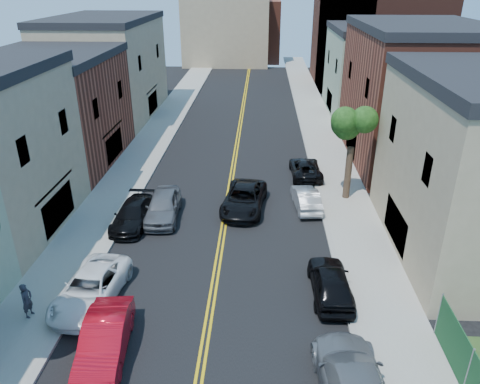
# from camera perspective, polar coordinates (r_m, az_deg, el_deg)

# --- Properties ---
(sidewalk_left) EXTENTS (3.20, 100.00, 0.15)m
(sidewalk_left) POSITION_cam_1_polar(r_m,az_deg,el_deg) (41.75, -11.39, 5.70)
(sidewalk_left) COLOR gray
(sidewalk_left) RESTS_ON ground
(sidewalk_right) EXTENTS (3.20, 100.00, 0.15)m
(sidewalk_right) POSITION_cam_1_polar(r_m,az_deg,el_deg) (40.94, 10.72, 5.37)
(sidewalk_right) COLOR gray
(sidewalk_right) RESTS_ON ground
(curb_left) EXTENTS (0.30, 100.00, 0.15)m
(curb_left) POSITION_cam_1_polar(r_m,az_deg,el_deg) (41.36, -9.02, 5.70)
(curb_left) COLOR gray
(curb_left) RESTS_ON ground
(curb_right) EXTENTS (0.30, 100.00, 0.15)m
(curb_right) POSITION_cam_1_polar(r_m,az_deg,el_deg) (40.73, 8.27, 5.45)
(curb_right) COLOR gray
(curb_right) RESTS_ON ground
(bldg_left_brick) EXTENTS (9.00, 12.00, 8.00)m
(bldg_left_brick) POSITION_cam_1_polar(r_m,az_deg,el_deg) (39.01, -22.08, 9.04)
(bldg_left_brick) COLOR brown
(bldg_left_brick) RESTS_ON ground
(bldg_left_tan_far) EXTENTS (9.00, 16.00, 9.50)m
(bldg_left_tan_far) POSITION_cam_1_polar(r_m,az_deg,el_deg) (51.60, -16.05, 14.29)
(bldg_left_tan_far) COLOR #998466
(bldg_left_tan_far) RESTS_ON ground
(bldg_right_brick) EXTENTS (9.00, 14.00, 10.00)m
(bldg_right_brick) POSITION_cam_1_polar(r_m,az_deg,el_deg) (39.07, 20.73, 10.80)
(bldg_right_brick) COLOR brown
(bldg_right_brick) RESTS_ON ground
(bldg_right_palegrn) EXTENTS (9.00, 12.00, 8.50)m
(bldg_right_palegrn) POSITION_cam_1_polar(r_m,az_deg,el_deg) (52.44, 16.24, 13.87)
(bldg_right_palegrn) COLOR gray
(bldg_right_palegrn) RESTS_ON ground
(church) EXTENTS (16.20, 14.20, 22.60)m
(church) POSITION_cam_1_polar(r_m,az_deg,el_deg) (67.11, 15.78, 18.78)
(church) COLOR #4C2319
(church) RESTS_ON ground
(backdrop_left) EXTENTS (14.00, 8.00, 12.00)m
(backdrop_left) POSITION_cam_1_polar(r_m,az_deg,el_deg) (80.80, -1.75, 19.67)
(backdrop_left) COLOR #998466
(backdrop_left) RESTS_ON ground
(backdrop_center) EXTENTS (10.00, 8.00, 10.00)m
(backdrop_center) POSITION_cam_1_polar(r_m,az_deg,el_deg) (84.68, 1.33, 19.25)
(backdrop_center) COLOR brown
(backdrop_center) RESTS_ON ground
(tree_right_far) EXTENTS (4.40, 4.40, 8.03)m
(tree_right_far) POSITION_cam_1_polar(r_m,az_deg,el_deg) (29.85, 14.00, 9.15)
(tree_right_far) COLOR #382A1C
(tree_right_far) RESTS_ON sidewalk_right
(red_sedan) EXTENTS (2.09, 4.78, 1.53)m
(red_sedan) POSITION_cam_1_polar(r_m,az_deg,el_deg) (19.55, -16.38, -17.10)
(red_sedan) COLOR red
(red_sedan) RESTS_ON ground
(white_pickup) EXTENTS (2.81, 5.32, 1.43)m
(white_pickup) POSITION_cam_1_polar(r_m,az_deg,el_deg) (22.48, -17.99, -11.25)
(white_pickup) COLOR white
(white_pickup) RESTS_ON ground
(grey_car_left) EXTENTS (2.18, 4.90, 1.64)m
(grey_car_left) POSITION_cam_1_polar(r_m,az_deg,el_deg) (28.68, -9.50, -1.71)
(grey_car_left) COLOR #56585D
(grey_car_left) RESTS_ON ground
(black_car_left) EXTENTS (2.05, 4.73, 1.35)m
(black_car_left) POSITION_cam_1_polar(r_m,az_deg,el_deg) (28.33, -13.15, -2.72)
(black_car_left) COLOR black
(black_car_left) RESTS_ON ground
(black_car_right) EXTENTS (1.90, 4.49, 1.52)m
(black_car_right) POSITION_cam_1_polar(r_m,az_deg,el_deg) (22.13, 11.19, -10.86)
(black_car_right) COLOR black
(black_car_right) RESTS_ON ground
(silver_car_right) EXTENTS (1.82, 4.16, 1.33)m
(silver_car_right) POSITION_cam_1_polar(r_m,az_deg,el_deg) (29.88, 8.18, -0.80)
(silver_car_right) COLOR #B4B7BC
(silver_car_right) RESTS_ON ground
(dark_car_right_far) EXTENTS (2.33, 4.71, 1.29)m
(dark_car_right_far) POSITION_cam_1_polar(r_m,az_deg,el_deg) (34.68, 8.12, 2.91)
(dark_car_right_far) COLOR black
(dark_car_right_far) RESTS_ON ground
(black_suv_lane) EXTENTS (3.08, 5.63, 1.49)m
(black_suv_lane) POSITION_cam_1_polar(r_m,az_deg,el_deg) (29.36, 0.51, -0.83)
(black_suv_lane) COLOR black
(black_suv_lane) RESTS_ON ground
(pedestrian_left) EXTENTS (0.49, 0.65, 1.63)m
(pedestrian_left) POSITION_cam_1_polar(r_m,az_deg,el_deg) (22.30, -24.88, -12.07)
(pedestrian_left) COLOR #292830
(pedestrian_left) RESTS_ON sidewalk_left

